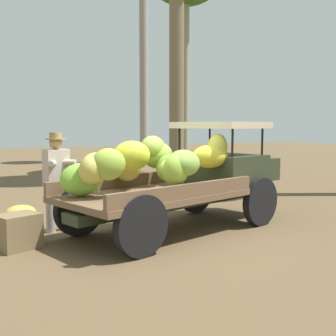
% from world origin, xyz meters
% --- Properties ---
extents(ground_plane, '(60.00, 60.00, 0.00)m').
position_xyz_m(ground_plane, '(0.00, 0.00, 0.00)').
color(ground_plane, brown).
extents(truck, '(4.66, 2.77, 1.88)m').
position_xyz_m(truck, '(0.70, 0.08, 0.98)').
color(truck, '#2F3623').
rests_on(truck, ground).
extents(farmer, '(0.54, 0.50, 1.70)m').
position_xyz_m(farmer, '(-1.35, 0.83, 0.96)').
color(farmer, '#B9AEA1').
rests_on(farmer, ground).
extents(wooden_crate, '(0.71, 0.64, 0.52)m').
position_xyz_m(wooden_crate, '(-2.10, 0.03, 0.26)').
color(wooden_crate, olive).
rests_on(wooden_crate, ground).
extents(loose_banana_bunch, '(0.68, 0.52, 0.33)m').
position_xyz_m(loose_banana_bunch, '(-1.81, 1.95, 0.15)').
color(loose_banana_bunch, gold).
rests_on(loose_banana_bunch, ground).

